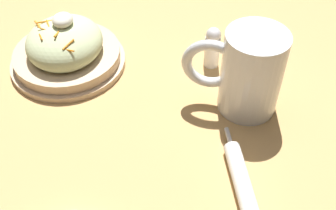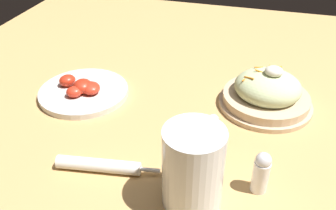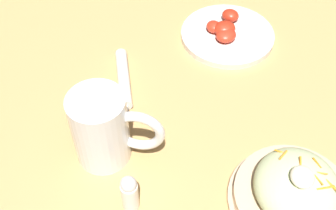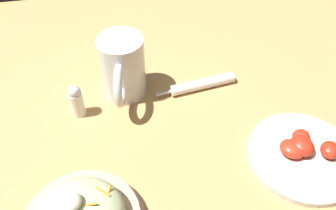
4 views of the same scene
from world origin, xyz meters
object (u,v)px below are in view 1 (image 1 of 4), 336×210
object	(u,v)px
salad_plate	(66,49)
napkin_roll	(244,189)
salt_shaker	(212,47)
beer_mug	(249,75)

from	to	relation	value
salad_plate	napkin_roll	distance (m)	0.40
salad_plate	salt_shaker	distance (m)	0.26
beer_mug	salt_shaker	xyz separation A→B (m)	(0.10, 0.05, -0.03)
salad_plate	beer_mug	distance (m)	0.33
beer_mug	napkin_roll	bearing A→B (deg)	173.80
beer_mug	napkin_roll	size ratio (longest dim) A/B	0.84
salad_plate	salt_shaker	world-z (taller)	salad_plate
beer_mug	salt_shaker	distance (m)	0.12
salad_plate	salt_shaker	size ratio (longest dim) A/B	2.61
beer_mug	napkin_roll	distance (m)	0.19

